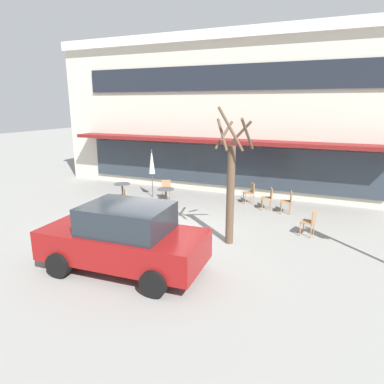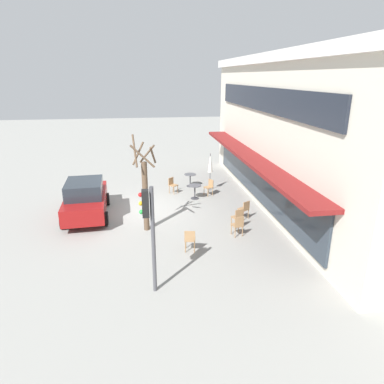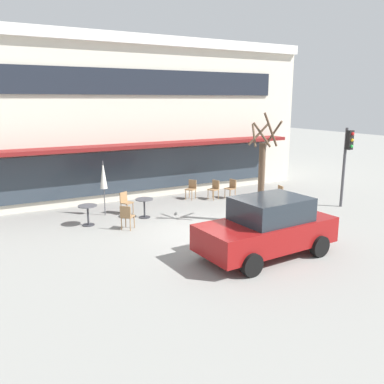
# 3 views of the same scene
# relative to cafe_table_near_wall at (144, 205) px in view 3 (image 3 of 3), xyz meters

# --- Properties ---
(ground_plane) EXTENTS (80.00, 80.00, 0.00)m
(ground_plane) POSITION_rel_cafe_table_near_wall_xyz_m (1.27, -2.94, -0.52)
(ground_plane) COLOR gray
(building_facade) EXTENTS (17.67, 9.10, 7.36)m
(building_facade) POSITION_rel_cafe_table_near_wall_xyz_m (1.27, 7.03, 3.16)
(building_facade) COLOR beige
(building_facade) RESTS_ON ground
(cafe_table_near_wall) EXTENTS (0.70, 0.70, 0.76)m
(cafe_table_near_wall) POSITION_rel_cafe_table_near_wall_xyz_m (0.00, 0.00, 0.00)
(cafe_table_near_wall) COLOR #333338
(cafe_table_near_wall) RESTS_ON ground
(cafe_table_streetside) EXTENTS (0.70, 0.70, 0.76)m
(cafe_table_streetside) POSITION_rel_cafe_table_near_wall_xyz_m (-2.21, 0.06, 0.00)
(cafe_table_streetside) COLOR #333338
(cafe_table_streetside) RESTS_ON ground
(patio_umbrella_green_folded) EXTENTS (0.28, 0.28, 2.20)m
(patio_umbrella_green_folded) POSITION_rel_cafe_table_near_wall_xyz_m (-1.26, 1.08, 1.11)
(patio_umbrella_green_folded) COLOR #4C4C51
(patio_umbrella_green_folded) RESTS_ON ground
(cafe_chair_0) EXTENTS (0.57, 0.57, 0.89)m
(cafe_chair_0) POSITION_rel_cafe_table_near_wall_xyz_m (-1.13, -1.11, 0.01)
(cafe_chair_0) COLOR #9E754C
(cafe_chair_0) RESTS_ON ground
(cafe_chair_1) EXTENTS (0.50, 0.50, 0.89)m
(cafe_chair_1) POSITION_rel_cafe_table_near_wall_xyz_m (4.02, 1.27, 0.01)
(cafe_chair_1) COLOR #9E754C
(cafe_chair_1) RESTS_ON ground
(cafe_chair_2) EXTENTS (0.55, 0.55, 0.89)m
(cafe_chair_2) POSITION_rel_cafe_table_near_wall_xyz_m (3.11, 1.84, 0.01)
(cafe_chair_2) COLOR #9E754C
(cafe_chair_2) RESTS_ON ground
(cafe_chair_3) EXTENTS (0.48, 0.48, 0.89)m
(cafe_chair_3) POSITION_rel_cafe_table_near_wall_xyz_m (4.82, 1.05, 0.01)
(cafe_chair_3) COLOR #9E754C
(cafe_chair_3) RESTS_ON ground
(cafe_chair_4) EXTENTS (0.54, 0.54, 0.89)m
(cafe_chair_4) POSITION_rel_cafe_table_near_wall_xyz_m (-0.46, 0.89, 0.01)
(cafe_chair_4) COLOR #9E754C
(cafe_chair_4) RESTS_ON ground
(cafe_chair_5) EXTENTS (0.47, 0.47, 0.89)m
(cafe_chair_5) POSITION_rel_cafe_table_near_wall_xyz_m (5.82, -1.10, 0.01)
(cafe_chair_5) COLOR #9E754C
(cafe_chair_5) RESTS_ON ground
(parked_sedan) EXTENTS (4.30, 2.20, 1.76)m
(parked_sedan) POSITION_rel_cafe_table_near_wall_xyz_m (1.68, -5.45, 0.36)
(parked_sedan) COLOR maroon
(parked_sedan) RESTS_ON ground
(street_tree) EXTENTS (1.04, 1.05, 4.11)m
(street_tree) POSITION_rel_cafe_table_near_wall_xyz_m (3.61, -2.68, 1.31)
(street_tree) COLOR brown
(street_tree) RESTS_ON ground
(traffic_light_pole) EXTENTS (0.26, 0.43, 3.40)m
(traffic_light_pole) POSITION_rel_cafe_table_near_wall_xyz_m (8.14, -2.62, 1.78)
(traffic_light_pole) COLOR #47474C
(traffic_light_pole) RESTS_ON ground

